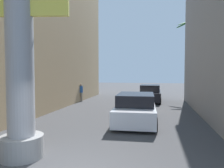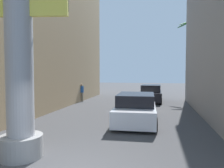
% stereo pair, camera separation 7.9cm
% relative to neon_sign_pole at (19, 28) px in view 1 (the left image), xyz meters
% --- Properties ---
extents(ground_plane, '(84.02, 84.02, 0.00)m').
position_rel_neon_sign_pole_xyz_m(ground_plane, '(2.05, 8.73, -4.08)').
color(ground_plane, '#424244').
extents(neon_sign_pole, '(3.05, 1.34, 9.36)m').
position_rel_neon_sign_pole_xyz_m(neon_sign_pole, '(0.00, 0.00, 0.00)').
color(neon_sign_pole, '#9E9EA3').
rests_on(neon_sign_pole, ground).
extents(street_lamp, '(2.68, 0.28, 7.58)m').
position_rel_neon_sign_pole_xyz_m(street_lamp, '(7.23, 5.16, 0.50)').
color(street_lamp, '#59595E').
rests_on(street_lamp, ground).
extents(traffic_light_mast, '(4.71, 0.32, 6.12)m').
position_rel_neon_sign_pole_xyz_m(traffic_light_mast, '(-2.13, 2.49, 0.19)').
color(traffic_light_mast, '#333333').
rests_on(traffic_light_mast, ground).
extents(car_lead, '(2.32, 4.81, 1.56)m').
position_rel_neon_sign_pole_xyz_m(car_lead, '(3.08, 5.58, -3.34)').
color(car_lead, black).
rests_on(car_lead, ground).
extents(car_far, '(2.04, 4.57, 1.56)m').
position_rel_neon_sign_pole_xyz_m(car_far, '(3.60, 14.39, -3.34)').
color(car_far, black).
rests_on(car_far, ground).
extents(palm_tree_far_right, '(3.29, 3.26, 8.31)m').
position_rel_neon_sign_pole_xyz_m(palm_tree_far_right, '(7.72, 18.81, 0.91)').
color(palm_tree_far_right, brown).
rests_on(palm_tree_far_right, ground).
extents(pedestrian_mid_right, '(0.37, 0.37, 1.67)m').
position_rel_neon_sign_pole_xyz_m(pedestrian_mid_right, '(7.22, 6.96, -3.10)').
color(pedestrian_mid_right, black).
rests_on(pedestrian_mid_right, ground).
extents(pedestrian_far_left, '(0.48, 0.48, 1.65)m').
position_rel_neon_sign_pole_xyz_m(pedestrian_far_left, '(-2.70, 13.14, -3.11)').
color(pedestrian_far_left, gray).
rests_on(pedestrian_far_left, ground).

